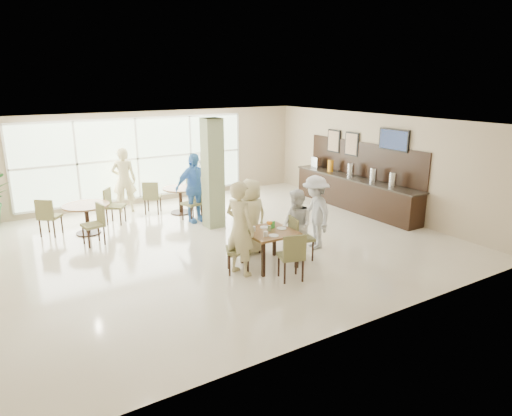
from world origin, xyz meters
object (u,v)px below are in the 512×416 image
teen_left (240,228)px  teen_right (296,225)px  buffet_counter (355,191)px  adult_standing (124,180)px  round_table_left (86,211)px  main_table (269,235)px  round_table_right (180,194)px  adult_b (206,180)px  adult_a (194,188)px  teen_far (251,217)px  teen_standing (315,212)px

teen_left → teen_right: size_ratio=1.23×
buffet_counter → adult_standing: bearing=150.8°
round_table_left → adult_standing: size_ratio=0.60×
main_table → buffet_counter: (4.52, 2.25, -0.11)m
round_table_right → teen_right: size_ratio=0.66×
buffet_counter → adult_standing: size_ratio=2.50×
main_table → teen_right: 0.67m
adult_standing → round_table_right: bearing=165.0°
round_table_right → teen_left: teen_left is taller
adult_b → teen_right: bearing=-7.0°
main_table → adult_a: bearing=90.4°
round_table_right → adult_b: adult_b is taller
main_table → adult_a: size_ratio=0.52×
teen_left → adult_standing: teen_left is taller
teen_left → adult_a: size_ratio=1.01×
adult_standing → teen_far: bearing=127.8°
teen_right → adult_b: (0.19, 4.71, 0.09)m
buffet_counter → teen_left: (-5.23, -2.29, 0.39)m
round_table_right → teen_far: (0.09, -3.73, 0.28)m
round_table_right → buffet_counter: bearing=-26.9°
adult_a → adult_b: (0.88, 1.07, -0.08)m
buffet_counter → adult_a: bearing=163.5°
round_table_left → teen_right: bearing=-50.7°
adult_standing → teen_standing: bearing=139.6°
round_table_right → teen_left: bearing=-98.4°
round_table_left → buffet_counter: buffet_counter is taller
teen_left → teen_standing: size_ratio=1.12×
teen_standing → teen_right: bearing=-53.6°
adult_a → adult_standing: bearing=117.5°
adult_b → adult_standing: (-2.18, 0.84, 0.09)m
buffet_counter → adult_a: 4.76m
adult_b → adult_standing: 2.34m
round_table_right → teen_left: size_ratio=0.53×
teen_far → adult_a: size_ratio=0.90×
adult_a → teen_far: bearing=-95.1°
buffet_counter → teen_far: buffet_counter is taller
main_table → round_table_left: bearing=123.6°
adult_standing → teen_right: bearing=131.0°
round_table_left → teen_far: teen_far is taller
teen_left → teen_right: bearing=-107.7°
teen_left → adult_standing: size_ratio=1.00×
teen_left → teen_far: (0.77, 0.86, -0.11)m
teen_far → adult_a: 2.78m
round_table_right → teen_far: 3.75m
teen_right → adult_standing: size_ratio=0.81×
round_table_right → adult_a: adult_a is taller
adult_b → buffet_counter: bearing=51.8°
teen_far → teen_right: bearing=120.8°
buffet_counter → teen_left: buffet_counter is taller
teen_far → adult_standing: adult_standing is taller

